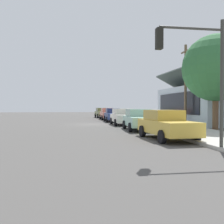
# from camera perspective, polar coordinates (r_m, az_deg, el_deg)

# --- Properties ---
(ground_plane) EXTENTS (120.00, 120.00, 0.00)m
(ground_plane) POSITION_cam_1_polar(r_m,az_deg,el_deg) (26.30, -4.02, -2.70)
(ground_plane) COLOR #4C4947
(sidewalk_curb) EXTENTS (60.00, 4.20, 0.16)m
(sidewalk_curb) POSITION_cam_1_polar(r_m,az_deg,el_deg) (27.37, 7.75, -2.39)
(sidewalk_curb) COLOR #B2AFA8
(sidewalk_curb) RESTS_ON ground
(car_olive) EXTENTS (4.47, 2.11, 1.59)m
(car_olive) POSITION_cam_1_polar(r_m,az_deg,el_deg) (41.98, -2.27, -0.15)
(car_olive) COLOR olive
(car_olive) RESTS_ON ground
(car_coral) EXTENTS (4.58, 2.14, 1.59)m
(car_coral) POSITION_cam_1_polar(r_m,az_deg,el_deg) (36.03, -0.93, -0.36)
(car_coral) COLOR #EA8C75
(car_coral) RESTS_ON ground
(car_navy) EXTENTS (4.97, 2.13, 1.59)m
(car_navy) POSITION_cam_1_polar(r_m,az_deg,el_deg) (30.75, 0.22, -0.62)
(car_navy) COLOR navy
(car_navy) RESTS_ON ground
(car_ivory) EXTENTS (4.41, 2.13, 1.59)m
(car_ivory) POSITION_cam_1_polar(r_m,az_deg,el_deg) (25.08, 2.38, -1.02)
(car_ivory) COLOR silver
(car_ivory) RESTS_ON ground
(car_seafoam) EXTENTS (4.57, 2.29, 1.59)m
(car_seafoam) POSITION_cam_1_polar(r_m,az_deg,el_deg) (19.69, 6.00, -1.62)
(car_seafoam) COLOR #9ED1BC
(car_seafoam) RESTS_ON ground
(car_mustard) EXTENTS (4.79, 2.18, 1.59)m
(car_mustard) POSITION_cam_1_polar(r_m,az_deg,el_deg) (14.37, 11.80, -2.67)
(car_mustard) COLOR gold
(car_mustard) RESTS_ON ground
(storefront_building) EXTENTS (12.81, 6.89, 5.75)m
(storefront_building) POSITION_cam_1_polar(r_m,az_deg,el_deg) (29.36, 20.06, 1.69)
(storefront_building) COLOR #ADBCC6
(storefront_building) RESTS_ON ground
(shade_tree) EXTENTS (4.99, 4.99, 7.17)m
(shade_tree) POSITION_cam_1_polar(r_m,az_deg,el_deg) (21.05, 21.92, 8.97)
(shade_tree) COLOR brown
(shade_tree) RESTS_ON ground
(traffic_light_main) EXTENTS (0.37, 2.79, 5.20)m
(traffic_light_main) POSITION_cam_1_polar(r_m,az_deg,el_deg) (10.76, 18.22, 10.32)
(traffic_light_main) COLOR #383833
(traffic_light_main) RESTS_ON ground
(utility_pole_wooden) EXTENTS (1.80, 0.24, 7.50)m
(utility_pole_wooden) POSITION_cam_1_polar(r_m,az_deg,el_deg) (25.01, 15.91, 6.07)
(utility_pole_wooden) COLOR brown
(utility_pole_wooden) RESTS_ON ground
(fire_hydrant_red) EXTENTS (0.22, 0.22, 0.71)m
(fire_hydrant_red) POSITION_cam_1_polar(r_m,az_deg,el_deg) (25.02, 6.02, -1.76)
(fire_hydrant_red) COLOR red
(fire_hydrant_red) RESTS_ON sidewalk_curb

